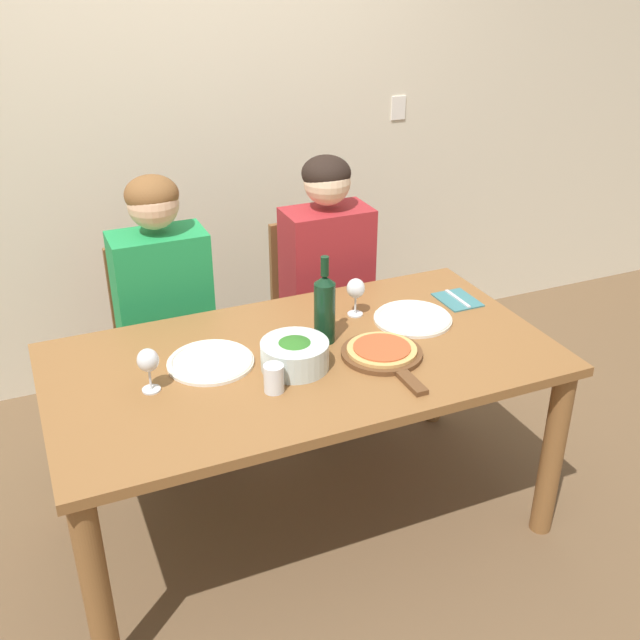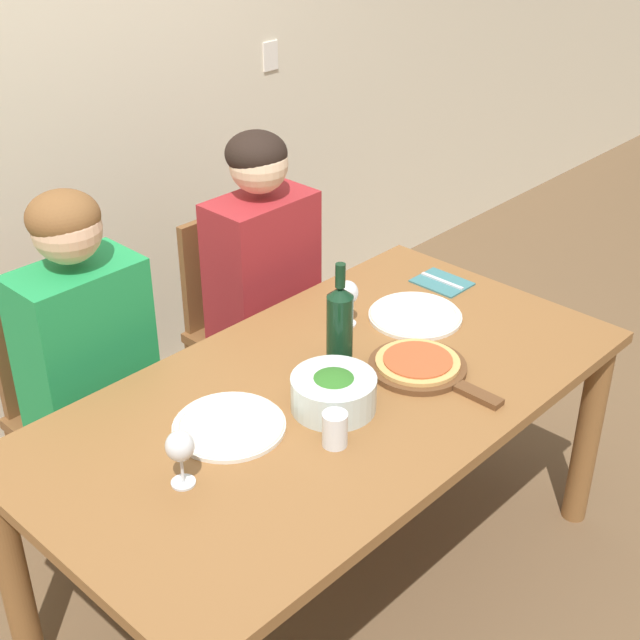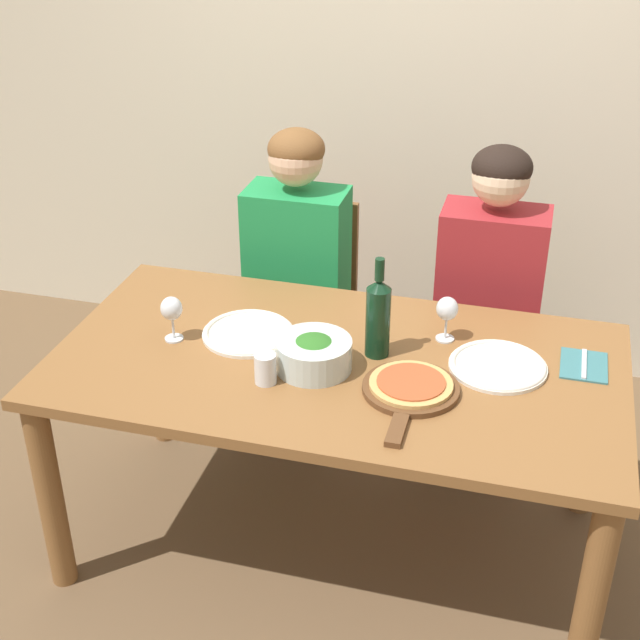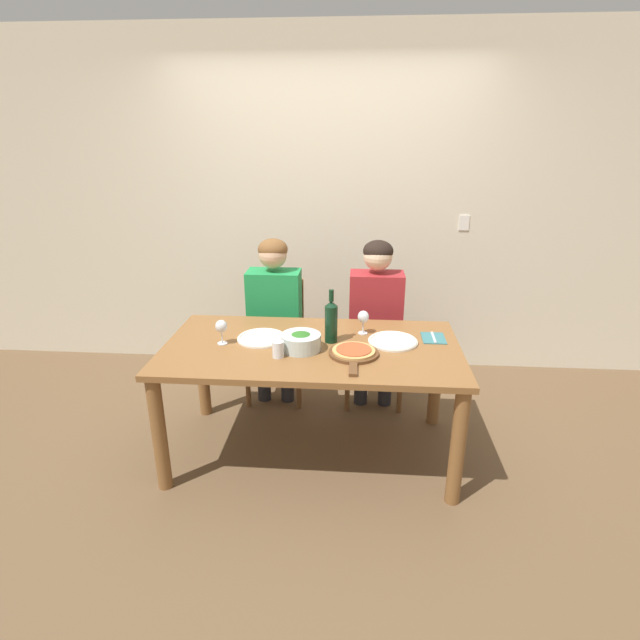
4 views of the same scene
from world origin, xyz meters
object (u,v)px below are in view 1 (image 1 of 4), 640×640
at_px(wine_glass_left, 148,362).
at_px(fork_on_napkin, 457,300).
at_px(chair_right, 319,308).
at_px(pizza_on_board, 383,353).
at_px(chair_left, 163,338).
at_px(wine_glass_right, 356,290).
at_px(water_tumbler, 274,378).
at_px(person_woman, 163,294).
at_px(wine_bottle, 325,307).
at_px(dinner_plate_left, 211,362).
at_px(person_man, 328,266).
at_px(dinner_plate_right, 413,318).
at_px(broccoli_bowl, 295,354).

xyz_separation_m(wine_glass_left, fork_on_napkin, (1.27, 0.18, -0.10)).
xyz_separation_m(chair_right, pizza_on_board, (-0.15, -0.91, 0.27)).
xyz_separation_m(chair_left, fork_on_napkin, (1.07, -0.63, 0.26)).
xyz_separation_m(wine_glass_right, water_tumbler, (-0.48, -0.39, -0.06)).
xyz_separation_m(person_woman, wine_glass_right, (0.64, -0.47, 0.10)).
relative_size(wine_bottle, dinner_plate_left, 1.10).
relative_size(chair_right, person_man, 0.72).
bearing_deg(person_man, person_woman, 180.00).
xyz_separation_m(wine_glass_left, wine_glass_right, (0.84, 0.23, 0.00)).
bearing_deg(person_man, chair_left, 171.75).
relative_size(chair_right, wine_bottle, 2.70).
xyz_separation_m(chair_right, person_man, (0.00, -0.11, 0.26)).
bearing_deg(dinner_plate_right, wine_glass_left, -174.57).
relative_size(person_woman, broccoli_bowl, 5.31).
bearing_deg(wine_bottle, person_man, 64.92).
height_order(broccoli_bowl, fork_on_napkin, broccoli_bowl).
height_order(chair_right, water_tumbler, chair_right).
height_order(chair_left, dinner_plate_right, chair_left).
height_order(wine_glass_right, water_tumbler, wine_glass_right).
relative_size(person_woman, pizza_on_board, 2.90).
xyz_separation_m(person_woman, water_tumbler, (0.16, -0.86, 0.04)).
relative_size(dinner_plate_left, fork_on_napkin, 1.65).
xyz_separation_m(pizza_on_board, wine_glass_right, (0.05, 0.33, 0.09)).
bearing_deg(person_woman, chair_right, 8.25).
relative_size(chair_left, broccoli_bowl, 3.82).
relative_size(chair_right, dinner_plate_right, 2.97).
bearing_deg(pizza_on_board, person_man, 79.49).
bearing_deg(chair_right, pizza_on_board, -99.30).
distance_m(dinner_plate_right, wine_glass_left, 1.03).
height_order(chair_right, person_man, person_man).
height_order(wine_glass_left, water_tumbler, wine_glass_left).
relative_size(chair_right, person_woman, 0.72).
bearing_deg(pizza_on_board, wine_bottle, 126.63).
bearing_deg(chair_left, wine_bottle, -58.22).
xyz_separation_m(chair_right, fork_on_napkin, (0.34, -0.63, 0.26)).
distance_m(person_man, wine_glass_left, 1.17).
xyz_separation_m(wine_bottle, dinner_plate_left, (-0.42, 0.00, -0.13)).
bearing_deg(broccoli_bowl, wine_glass_left, 174.29).
bearing_deg(water_tumbler, broccoli_bowl, 43.86).
relative_size(chair_left, dinner_plate_right, 2.97).
bearing_deg(broccoli_bowl, fork_on_napkin, 15.97).
bearing_deg(dinner_plate_right, person_woman, 143.68).
height_order(chair_right, wine_bottle, wine_bottle).
relative_size(chair_left, chair_right, 1.00).
bearing_deg(dinner_plate_left, wine_glass_right, 12.97).
bearing_deg(chair_left, person_man, -8.25).
distance_m(person_man, pizza_on_board, 0.82).
relative_size(broccoli_bowl, dinner_plate_right, 0.78).
xyz_separation_m(chair_right, person_woman, (-0.74, -0.11, 0.26)).
bearing_deg(wine_glass_right, dinner_plate_right, -36.04).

